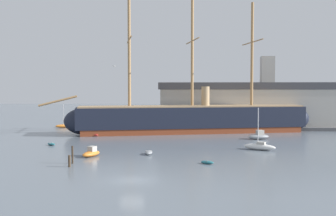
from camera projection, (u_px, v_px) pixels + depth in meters
ground_plane at (132, 180)px, 42.51m from camera, size 400.00×400.00×0.00m
tall_ship at (192, 118)px, 87.61m from camera, size 59.76×19.78×29.20m
motorboat_foreground_left at (91, 153)px, 57.25m from camera, size 2.71×3.81×1.48m
dinghy_foreground_right at (207, 162)px, 51.66m from camera, size 1.92×1.32×0.42m
dinghy_near_centre at (149, 152)px, 59.00m from camera, size 1.11×2.47×0.58m
dinghy_mid_left at (51, 144)px, 68.41m from camera, size 1.98×1.75×0.44m
sailboat_mid_right at (260, 146)px, 63.33m from camera, size 5.37×3.68×6.78m
dinghy_alongside_bow at (94, 135)px, 81.37m from camera, size 2.59×2.49×0.59m
motorboat_alongside_stern at (259, 136)px, 76.51m from camera, size 4.52×2.93×1.76m
sailboat_far_left at (65, 126)px, 98.89m from camera, size 4.68×3.31×5.94m
sailboat_far_right at (293, 128)px, 93.17m from camera, size 4.86×2.97×6.08m
dinghy_distant_centre at (187, 124)px, 106.53m from camera, size 1.50×2.01×0.44m
mooring_piling_nearest at (69, 161)px, 49.65m from camera, size 0.33×0.33×1.48m
mooring_piling_left_pair at (72, 155)px, 51.88m from camera, size 0.24×0.24×2.33m
dockside_warehouse_right at (262, 105)px, 99.23m from camera, size 55.18×16.67×17.82m
seagull_in_flight at (114, 66)px, 60.04m from camera, size 0.41×1.26×0.14m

